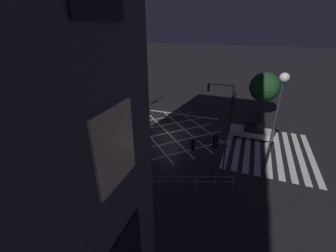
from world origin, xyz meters
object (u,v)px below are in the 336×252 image
Objects in this scene: traffic_light_median_north at (120,102)px; street_lamp_east at (102,63)px; traffic_light_se_main at (234,102)px; traffic_light_sw_cross at (205,150)px; traffic_light_nw_main at (86,118)px; street_tree_near at (265,87)px; traffic_light_sw_main at (215,148)px; traffic_light_se_cross at (219,93)px; waiting_car at (252,131)px; traffic_light_ne_main at (139,86)px; street_lamp_west at (280,99)px.

traffic_light_median_north is 10.07m from street_lamp_east.
traffic_light_median_north is (-4.90, 11.61, 0.22)m from traffic_light_se_main.
traffic_light_sw_cross is 0.76× the size of traffic_light_nw_main.
street_tree_near is (14.45, -4.08, 1.34)m from traffic_light_sw_cross.
traffic_light_sw_main is 14.68m from street_tree_near.
street_tree_near is at bearing -156.89° from traffic_light_se_cross.
traffic_light_se_main is 0.90× the size of traffic_light_median_north.
traffic_light_nw_main reaches higher than waiting_car.
traffic_light_nw_main reaches higher than traffic_light_ne_main.
traffic_light_nw_main is 0.80× the size of street_tree_near.
street_lamp_west reaches higher than traffic_light_sw_main.
street_lamp_east is 21.73m from street_tree_near.
traffic_light_se_cross is 0.78× the size of street_tree_near.
traffic_light_sw_main is at bearing 166.46° from street_tree_near.
traffic_light_sw_cross is 6.10m from street_lamp_west.
street_lamp_east is (1.97, 18.48, 2.87)m from traffic_light_se_main.
traffic_light_se_cross is 0.54× the size of street_lamp_west.
street_lamp_west is at bearing 20.85° from traffic_light_se_main.
traffic_light_nw_main is 14.09m from street_lamp_east.
traffic_light_ne_main is 12.23m from traffic_light_se_main.
traffic_light_ne_main is at bearing 46.12° from traffic_light_sw_main.
street_lamp_west is 8.72m from waiting_car.
traffic_light_sw_main is (-10.68, 0.31, -0.02)m from traffic_light_se_main.
traffic_light_se_cross reaches higher than traffic_light_sw_main.
traffic_light_median_north is at bearing -3.16° from traffic_light_nw_main.
traffic_light_median_north is at bearing 32.99° from traffic_light_se_cross.
traffic_light_sw_cross is 12.23m from traffic_light_median_north.
street_lamp_east is (0.55, 16.62, 2.35)m from traffic_light_se_cross.
traffic_light_se_cross reaches higher than waiting_car.
traffic_light_se_main is at bearing 138.74° from street_tree_near.
street_lamp_west reaches higher than street_tree_near.
street_tree_near is (8.45, -14.73, 0.89)m from traffic_light_median_north.
street_lamp_west is 1.44× the size of street_tree_near.
traffic_light_sw_main is at bearing -92.11° from traffic_light_nw_main.
street_lamp_east is (12.87, 17.52, 3.09)m from traffic_light_sw_cross.
street_lamp_west is at bearing -85.11° from traffic_light_nw_main.
waiting_car is at bearing -61.11° from traffic_light_nw_main.
traffic_light_se_cross is 1.16× the size of traffic_light_sw_main.
street_lamp_west is at bearing 116.96° from traffic_light_se_cross.
street_lamp_east reaches higher than traffic_light_nw_main.
traffic_light_se_main is at bearing 142.63° from traffic_light_se_cross.
traffic_light_sw_main reaches higher than traffic_light_se_main.
traffic_light_ne_main is (11.64, 11.23, 0.74)m from traffic_light_sw_cross.
street_lamp_west is (-4.04, -15.02, 3.34)m from traffic_light_median_north.
street_lamp_west is 1.83× the size of waiting_car.
traffic_light_se_cross is 12.38m from traffic_light_sw_cross.
traffic_light_se_cross is at bearing -85.81° from traffic_light_sw_cross.
street_tree_near is at bearing -105.77° from traffic_light_sw_cross.
traffic_light_nw_main is at bearing -49.27° from traffic_light_se_main.
street_lamp_west is (1.95, -4.37, 3.78)m from traffic_light_sw_cross.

